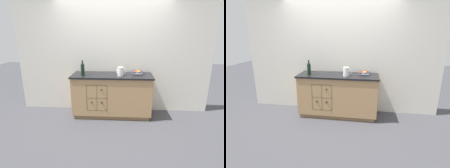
{
  "view_description": "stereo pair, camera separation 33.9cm",
  "coord_description": "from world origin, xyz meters",
  "views": [
    {
      "loc": [
        0.23,
        -3.61,
        1.8
      ],
      "look_at": [
        0.0,
        0.0,
        0.73
      ],
      "focal_mm": 28.0,
      "sensor_mm": 36.0,
      "label": 1
    },
    {
      "loc": [
        0.57,
        -3.57,
        1.8
      ],
      "look_at": [
        0.0,
        0.0,
        0.73
      ],
      "focal_mm": 28.0,
      "sensor_mm": 36.0,
      "label": 2
    }
  ],
  "objects": [
    {
      "name": "standing_wine_bottle",
      "position": [
        -0.61,
        -0.09,
        1.08
      ],
      "size": [
        0.08,
        0.08,
        0.31
      ],
      "color": "black",
      "rests_on": "kitchen_island"
    },
    {
      "name": "back_wall",
      "position": [
        0.0,
        0.35,
        1.27
      ],
      "size": [
        4.4,
        0.06,
        2.55
      ],
      "primitive_type": "cube",
      "color": "silver",
      "rests_on": "ground_plane"
    },
    {
      "name": "fruit_bowl",
      "position": [
        0.55,
        0.1,
        0.98
      ],
      "size": [
        0.26,
        0.26,
        0.09
      ],
      "color": "#4C5666",
      "rests_on": "kitchen_island"
    },
    {
      "name": "white_pitcher",
      "position": [
        0.18,
        -0.08,
        1.03
      ],
      "size": [
        0.19,
        0.12,
        0.18
      ],
      "color": "white",
      "rests_on": "kitchen_island"
    },
    {
      "name": "ground_plane",
      "position": [
        0.0,
        0.0,
        0.0
      ],
      "size": [
        14.0,
        14.0,
        0.0
      ],
      "primitive_type": "plane",
      "color": "#424247"
    },
    {
      "name": "ceramic_mug",
      "position": [
        0.13,
        0.17,
        0.98
      ],
      "size": [
        0.12,
        0.08,
        0.09
      ],
      "color": "white",
      "rests_on": "kitchen_island"
    },
    {
      "name": "kitchen_island",
      "position": [
        -0.0,
        -0.0,
        0.48
      ],
      "size": [
        1.71,
        0.62,
        0.94
      ],
      "color": "brown",
      "rests_on": "ground_plane"
    }
  ]
}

